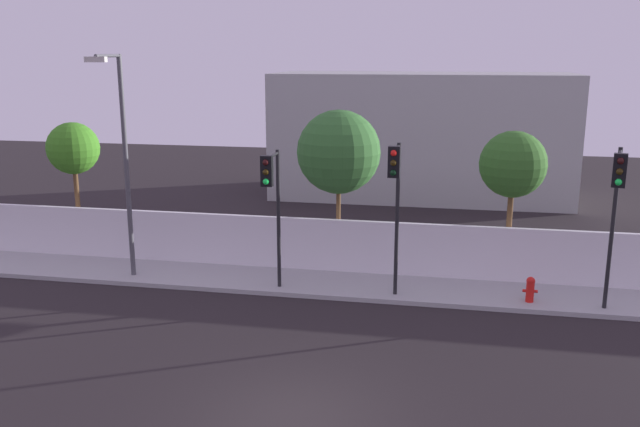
% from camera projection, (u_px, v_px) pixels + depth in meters
% --- Properties ---
extents(ground_plane, '(80.00, 80.00, 0.00)m').
position_uv_depth(ground_plane, '(292.00, 420.00, 13.95)').
color(ground_plane, black).
extents(sidewalk, '(36.00, 2.40, 0.15)m').
position_uv_depth(sidewalk, '(350.00, 286.00, 21.76)').
color(sidewalk, '#A3A3A3').
rests_on(sidewalk, ground).
extents(perimeter_wall, '(36.00, 0.18, 1.80)m').
position_uv_depth(perimeter_wall, '(356.00, 246.00, 22.77)').
color(perimeter_wall, silver).
rests_on(perimeter_wall, sidewalk).
extents(traffic_light_left, '(0.52, 1.55, 4.75)m').
position_uv_depth(traffic_light_left, '(616.00, 197.00, 18.27)').
color(traffic_light_left, black).
rests_on(traffic_light_left, sidewalk).
extents(traffic_light_center, '(0.34, 1.54, 4.42)m').
position_uv_depth(traffic_light_center, '(272.00, 192.00, 20.10)').
color(traffic_light_center, black).
rests_on(traffic_light_center, sidewalk).
extents(traffic_light_right, '(0.35, 1.11, 4.73)m').
position_uv_depth(traffic_light_right, '(395.00, 189.00, 19.61)').
color(traffic_light_right, black).
rests_on(traffic_light_right, sidewalk).
extents(street_lamp_curbside, '(0.63, 2.09, 7.27)m').
position_uv_depth(street_lamp_curbside, '(122.00, 150.00, 21.42)').
color(street_lamp_curbside, '#4C4C51').
rests_on(street_lamp_curbside, sidewalk).
extents(fire_hydrant, '(0.44, 0.26, 0.78)m').
position_uv_depth(fire_hydrant, '(530.00, 288.00, 20.10)').
color(fire_hydrant, red).
rests_on(fire_hydrant, sidewalk).
extents(roadside_tree_leftmost, '(1.93, 1.93, 4.97)m').
position_uv_depth(roadside_tree_leftmost, '(73.00, 149.00, 24.86)').
color(roadside_tree_leftmost, brown).
rests_on(roadside_tree_leftmost, ground).
extents(roadside_tree_midleft, '(2.89, 2.89, 5.59)m').
position_uv_depth(roadside_tree_midleft, '(339.00, 152.00, 22.97)').
color(roadside_tree_midleft, brown).
rests_on(roadside_tree_midleft, ground).
extents(roadside_tree_midright, '(2.20, 2.20, 5.00)m').
position_uv_depth(roadside_tree_midright, '(513.00, 165.00, 21.96)').
color(roadside_tree_midright, brown).
rests_on(roadside_tree_midright, ground).
extents(low_building_distant, '(15.26, 6.00, 6.45)m').
position_uv_depth(low_building_distant, '(421.00, 135.00, 35.36)').
color(low_building_distant, '#A1A1A1').
rests_on(low_building_distant, ground).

